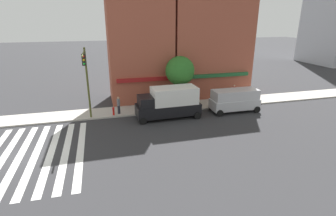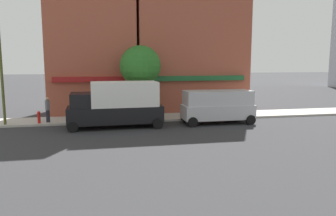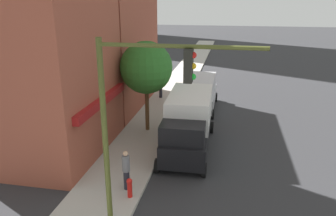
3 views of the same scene
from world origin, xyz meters
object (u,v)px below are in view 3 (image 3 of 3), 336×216
object	(u,v)px
fire_hydrant	(130,187)
street_tree	(146,68)
box_truck_black	(189,122)
pedestrian_red_jacket	(161,87)
van_silver	(201,92)
pedestrian_grey_coat	(126,169)
traffic_signal	(136,113)

from	to	relation	value
fire_hydrant	street_tree	world-z (taller)	street_tree
box_truck_black	pedestrian_red_jacket	world-z (taller)	box_truck_black
van_silver	pedestrian_red_jacket	distance (m)	3.89
box_truck_black	fire_hydrant	bearing A→B (deg)	160.44
pedestrian_red_jacket	street_tree	xyz separation A→B (m)	(-6.91, -0.65, 2.95)
van_silver	pedestrian_grey_coat	xyz separation A→B (m)	(-11.77, 2.00, -0.21)
box_truck_black	fire_hydrant	world-z (taller)	box_truck_black
pedestrian_red_jacket	fire_hydrant	bearing A→B (deg)	3.57
traffic_signal	pedestrian_red_jacket	distance (m)	16.89
box_truck_black	pedestrian_grey_coat	world-z (taller)	box_truck_black
van_silver	street_tree	size ratio (longest dim) A/B	0.92
pedestrian_red_jacket	fire_hydrant	xyz separation A→B (m)	(-14.09, -1.75, -0.46)
street_tree	fire_hydrant	bearing A→B (deg)	-171.29
pedestrian_grey_coat	fire_hydrant	distance (m)	0.78
pedestrian_grey_coat	pedestrian_red_jacket	distance (m)	13.62
pedestrian_grey_coat	pedestrian_red_jacket	xyz separation A→B (m)	(13.54, 1.45, 0.00)
van_silver	pedestrian_red_jacket	bearing A→B (deg)	62.61
pedestrian_grey_coat	street_tree	bearing A→B (deg)	-38.55
van_silver	traffic_signal	bearing A→B (deg)	177.25
fire_hydrant	street_tree	size ratio (longest dim) A/B	0.16
box_truck_black	street_tree	size ratio (longest dim) A/B	1.15
fire_hydrant	street_tree	distance (m)	8.03
box_truck_black	street_tree	bearing A→B (deg)	53.55
traffic_signal	box_truck_black	world-z (taller)	traffic_signal
street_tree	box_truck_black	bearing A→B (deg)	-124.90
box_truck_black	pedestrian_grey_coat	bearing A→B (deg)	155.28
box_truck_black	street_tree	world-z (taller)	street_tree
pedestrian_grey_coat	van_silver	bearing A→B (deg)	-55.06
pedestrian_grey_coat	street_tree	world-z (taller)	street_tree
pedestrian_grey_coat	street_tree	xyz separation A→B (m)	(6.63, 0.80, 2.95)
box_truck_black	street_tree	distance (m)	4.20
pedestrian_grey_coat	street_tree	distance (m)	7.30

